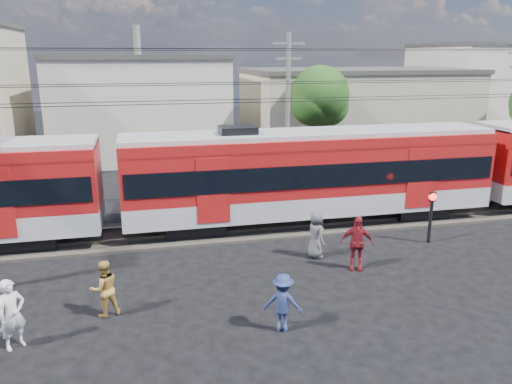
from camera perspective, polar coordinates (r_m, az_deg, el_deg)
The scene contains 16 objects.
ground at distance 14.27m, azimuth -2.84°, elevation -15.42°, with size 120.00×120.00×0.00m, color black.
track_bed at distance 21.44m, azimuth -6.67°, elevation -4.45°, with size 70.00×3.40×0.12m, color #2D2823.
rail_near at distance 20.70m, azimuth -6.45°, elevation -4.82°, with size 70.00×0.12×0.12m, color #59544C.
rail_far at distance 22.11m, azimuth -6.91°, elevation -3.51°, with size 70.00×0.12×0.12m, color #59544C.
commuter_train at distance 21.91m, azimuth 6.75°, elevation 2.37°, with size 50.30×3.08×4.17m.
building_midwest at distance 39.24m, azimuth -13.02°, elevation 9.69°, with size 12.24×12.24×7.30m.
building_mideast at distance 39.72m, azimuth 11.10°, elevation 9.14°, with size 16.32×10.20×6.30m.
building_east at distance 50.21m, azimuth 24.26°, elevation 10.50°, with size 10.20×10.20×8.30m.
utility_pole_mid at distance 28.39m, azimuth 3.65°, elevation 9.78°, with size 1.80×0.24×8.50m.
tree_near at distance 32.31m, azimuth 7.58°, elevation 10.59°, with size 3.82×3.64×6.72m.
pedestrian_a at distance 14.45m, azimuth -26.11°, elevation -12.43°, with size 0.69×0.45×1.88m, color silver.
pedestrian_b at distance 15.19m, azimuth -16.94°, elevation -10.49°, with size 0.82×0.64×1.69m, color #BC8F3A.
pedestrian_c at distance 13.84m, azimuth 3.07°, elevation -12.52°, with size 1.07×0.61×1.65m, color navy.
pedestrian_d at distance 17.79m, azimuth 11.42°, elevation -5.75°, with size 1.15×0.48×1.96m, color maroon.
pedestrian_e at distance 18.63m, azimuth 6.85°, elevation -4.87°, with size 0.86×0.56×1.76m, color #4C4D52.
crossing_signal at distance 20.91m, azimuth 19.42°, elevation -1.72°, with size 0.31×0.31×2.11m.
Camera 1 is at (-2.09, -12.07, 7.31)m, focal length 35.00 mm.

